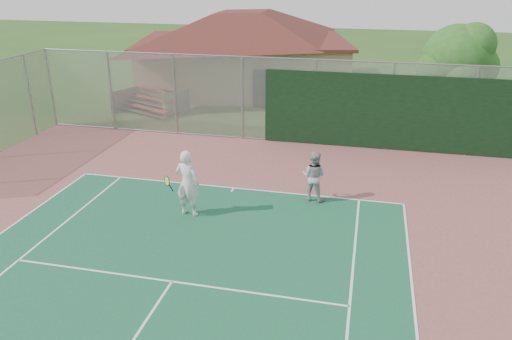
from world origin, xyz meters
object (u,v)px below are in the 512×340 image
at_px(tree, 458,62).
at_px(player_grey_back, 314,177).
at_px(bleachers, 150,101).
at_px(player_white_front, 187,184).
at_px(clubhouse, 243,43).

relative_size(tree, player_grey_back, 3.00).
bearing_deg(bleachers, player_white_front, -36.02).
xyz_separation_m(clubhouse, player_white_front, (2.41, -16.16, -1.72)).
xyz_separation_m(bleachers, tree, (14.35, -0.21, 2.56)).
height_order(clubhouse, player_white_front, clubhouse).
relative_size(clubhouse, player_grey_back, 8.81).
relative_size(tree, player_white_front, 2.37).
xyz_separation_m(player_white_front, player_grey_back, (3.47, 1.86, -0.22)).
height_order(bleachers, tree, tree).
relative_size(clubhouse, player_white_front, 6.94).
xyz_separation_m(clubhouse, tree, (10.92, -6.02, 0.41)).
bearing_deg(player_white_front, tree, -123.11).
height_order(bleachers, player_grey_back, player_grey_back).
xyz_separation_m(tree, player_white_front, (-8.51, -10.14, -2.13)).
relative_size(bleachers, player_grey_back, 2.28).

